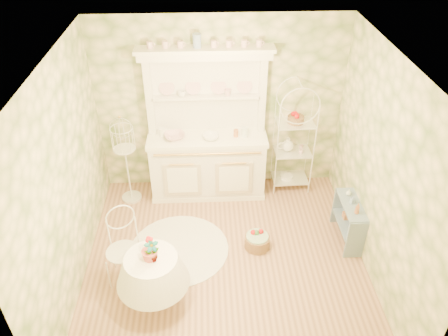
{
  "coord_description": "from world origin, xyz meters",
  "views": [
    {
      "loc": [
        -0.21,
        -3.98,
        4.28
      ],
      "look_at": [
        0.0,
        0.5,
        1.15
      ],
      "focal_mm": 35.0,
      "sensor_mm": 36.0,
      "label": 1
    }
  ],
  "objects_px": {
    "bakers_rack": "(294,139)",
    "side_shelf": "(348,222)",
    "round_table": "(153,279)",
    "floor_basket": "(257,241)",
    "kitchen_dresser": "(207,128)",
    "birdcage_stand": "(126,160)",
    "cafe_chair": "(123,256)"
  },
  "relations": [
    {
      "from": "bakers_rack",
      "to": "side_shelf",
      "type": "height_order",
      "value": "bakers_rack"
    },
    {
      "from": "cafe_chair",
      "to": "round_table",
      "type": "bearing_deg",
      "value": -68.29
    },
    {
      "from": "bakers_rack",
      "to": "side_shelf",
      "type": "distance_m",
      "value": 1.49
    },
    {
      "from": "cafe_chair",
      "to": "birdcage_stand",
      "type": "height_order",
      "value": "birdcage_stand"
    },
    {
      "from": "bakers_rack",
      "to": "birdcage_stand",
      "type": "xyz_separation_m",
      "value": [
        -2.5,
        -0.22,
        -0.17
      ]
    },
    {
      "from": "kitchen_dresser",
      "to": "bakers_rack",
      "type": "height_order",
      "value": "kitchen_dresser"
    },
    {
      "from": "round_table",
      "to": "floor_basket",
      "type": "xyz_separation_m",
      "value": [
        1.3,
        0.84,
        -0.29
      ]
    },
    {
      "from": "round_table",
      "to": "birdcage_stand",
      "type": "distance_m",
      "value": 2.07
    },
    {
      "from": "side_shelf",
      "to": "birdcage_stand",
      "type": "relative_size",
      "value": 0.48
    },
    {
      "from": "kitchen_dresser",
      "to": "round_table",
      "type": "bearing_deg",
      "value": -107.5
    },
    {
      "from": "cafe_chair",
      "to": "birdcage_stand",
      "type": "xyz_separation_m",
      "value": [
        -0.14,
        1.59,
        0.33
      ]
    },
    {
      "from": "birdcage_stand",
      "to": "floor_basket",
      "type": "relative_size",
      "value": 4.75
    },
    {
      "from": "kitchen_dresser",
      "to": "cafe_chair",
      "type": "xyz_separation_m",
      "value": [
        -1.06,
        -1.72,
        -0.76
      ]
    },
    {
      "from": "bakers_rack",
      "to": "cafe_chair",
      "type": "height_order",
      "value": "bakers_rack"
    },
    {
      "from": "bakers_rack",
      "to": "birdcage_stand",
      "type": "distance_m",
      "value": 2.51
    },
    {
      "from": "bakers_rack",
      "to": "birdcage_stand",
      "type": "bearing_deg",
      "value": -176.61
    },
    {
      "from": "kitchen_dresser",
      "to": "bakers_rack",
      "type": "xyz_separation_m",
      "value": [
        1.3,
        0.09,
        -0.26
      ]
    },
    {
      "from": "round_table",
      "to": "bakers_rack",
      "type": "bearing_deg",
      "value": 48.06
    },
    {
      "from": "bakers_rack",
      "to": "cafe_chair",
      "type": "relative_size",
      "value": 2.31
    },
    {
      "from": "floor_basket",
      "to": "side_shelf",
      "type": "bearing_deg",
      "value": 4.77
    },
    {
      "from": "round_table",
      "to": "floor_basket",
      "type": "relative_size",
      "value": 2.56
    },
    {
      "from": "round_table",
      "to": "floor_basket",
      "type": "bearing_deg",
      "value": 32.81
    },
    {
      "from": "round_table",
      "to": "birdcage_stand",
      "type": "height_order",
      "value": "birdcage_stand"
    },
    {
      "from": "round_table",
      "to": "cafe_chair",
      "type": "bearing_deg",
      "value": 136.18
    },
    {
      "from": "cafe_chair",
      "to": "floor_basket",
      "type": "distance_m",
      "value": 1.77
    },
    {
      "from": "birdcage_stand",
      "to": "side_shelf",
      "type": "bearing_deg",
      "value": -18.49
    },
    {
      "from": "kitchen_dresser",
      "to": "floor_basket",
      "type": "distance_m",
      "value": 1.76
    },
    {
      "from": "round_table",
      "to": "floor_basket",
      "type": "distance_m",
      "value": 1.57
    },
    {
      "from": "side_shelf",
      "to": "floor_basket",
      "type": "height_order",
      "value": "side_shelf"
    },
    {
      "from": "side_shelf",
      "to": "cafe_chair",
      "type": "distance_m",
      "value": 2.99
    },
    {
      "from": "kitchen_dresser",
      "to": "side_shelf",
      "type": "distance_m",
      "value": 2.36
    },
    {
      "from": "side_shelf",
      "to": "round_table",
      "type": "relative_size",
      "value": 0.9
    }
  ]
}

